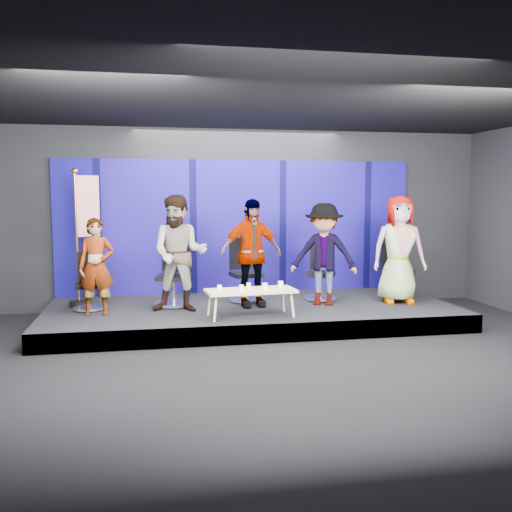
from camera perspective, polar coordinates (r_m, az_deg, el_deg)
The scene contains 21 objects.
ground at distance 7.69m, azimuth 3.01°, elevation -10.63°, with size 10.00×10.00×0.00m, color black.
room_walls at distance 7.37m, azimuth 3.12°, elevation 7.78°, with size 10.02×8.02×3.51m.
riser at distance 10.02m, azimuth -0.43°, elevation -5.79°, with size 7.00×3.00×0.30m, color black.
backdrop at distance 11.26m, azimuth -1.77°, elevation 2.96°, with size 7.00×0.08×2.60m, color #0C0865.
chair_a at distance 9.97m, azimuth -16.35°, elevation -3.37°, with size 0.55×0.55×0.96m.
panelist_a at distance 9.43m, azimuth -15.69°, elevation -1.03°, with size 0.57×0.37×1.56m, color black.
chair_b at distance 10.01m, azimuth -8.19°, elevation -2.73°, with size 0.81×0.81×1.19m.
panelist_b at distance 9.44m, azimuth -7.67°, elevation 0.25°, with size 0.93×0.73×1.92m, color black.
chair_c at distance 10.34m, azimuth -1.07°, elevation -2.46°, with size 0.73×0.73×1.14m.
panelist_c at distance 9.77m, azimuth -0.52°, elevation 0.30°, with size 1.09×0.45×1.85m, color black.
chair_d at distance 10.56m, azimuth 6.51°, elevation -2.40°, with size 0.82×0.82×1.10m.
panelist_d at distance 10.00m, azimuth 6.79°, elevation 0.17°, with size 1.15×0.66×1.78m, color black.
chair_e at distance 11.00m, azimuth 13.83°, elevation -2.05°, with size 0.76×0.76×1.18m.
panelist_e at distance 10.43m, azimuth 14.11°, elevation 0.65°, with size 0.94×0.61×1.92m, color black.
coffee_table at distance 9.01m, azimuth -0.54°, elevation -3.58°, with size 1.45×0.70×0.43m.
mug_a at distance 8.93m, azimuth -3.66°, elevation -3.18°, with size 0.07×0.07×0.08m, color white.
mug_b at distance 8.92m, azimuth -1.48°, elevation -3.18°, with size 0.07×0.07×0.09m, color white.
mug_c at distance 9.14m, azimuth -0.73°, elevation -2.96°, with size 0.07×0.07×0.08m, color white.
mug_d at distance 9.00m, azimuth 0.89°, elevation -3.05°, with size 0.09×0.09×0.10m, color white.
mug_e at distance 9.21m, azimuth 2.48°, elevation -2.84°, with size 0.09×0.09×0.10m, color white.
flag_stand at distance 10.19m, azimuth -16.84°, elevation 2.15°, with size 0.54×0.32×2.38m.
Camera 1 is at (-1.78, -7.15, 2.21)m, focal length 40.00 mm.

